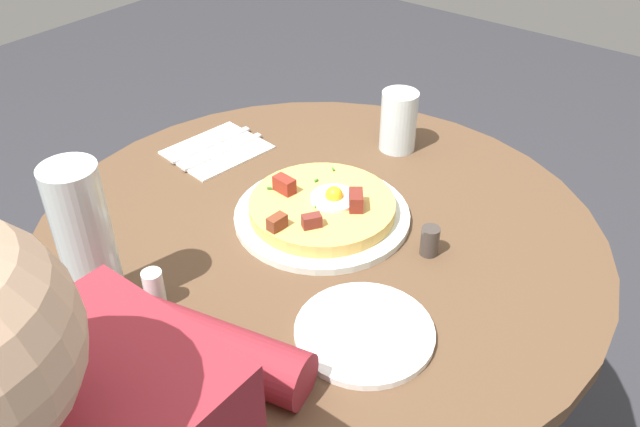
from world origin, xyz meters
The scene contains 11 objects.
dining_table centered at (0.00, 0.00, 0.56)m, with size 0.90×0.90×0.74m.
pizza_plate centered at (0.03, 0.01, 0.74)m, with size 0.28×0.28×0.01m, color silver.
breakfast_pizza centered at (0.03, 0.01, 0.76)m, with size 0.23×0.23×0.05m.
bread_plate centered at (-0.14, -0.19, 0.74)m, with size 0.18×0.18×0.01m, color white.
napkin centered at (0.07, 0.30, 0.74)m, with size 0.17×0.14×0.00m, color white.
fork centered at (0.08, 0.32, 0.74)m, with size 0.18×0.01×0.01m, color silver.
knife centered at (0.07, 0.28, 0.74)m, with size 0.18×0.01×0.01m, color silver.
water_glass centered at (0.29, 0.04, 0.79)m, with size 0.07×0.07×0.11m, color silver.
water_bottle centered at (-0.32, 0.13, 0.85)m, with size 0.07×0.07×0.22m, color silver.
salt_shaker centered at (-0.27, 0.07, 0.77)m, with size 0.03×0.03×0.06m, color white.
pepper_shaker centered at (0.06, -0.17, 0.76)m, with size 0.03×0.03×0.05m, color #3F3833.
Camera 1 is at (-0.65, -0.51, 1.37)m, focal length 37.00 mm.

